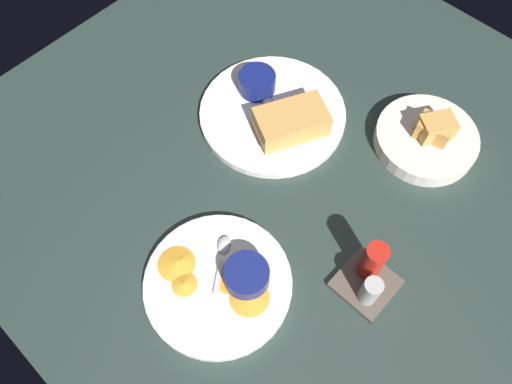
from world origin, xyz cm
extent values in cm
cube|color=#283833|center=(0.00, 0.00, -1.50)|extent=(110.00, 110.00, 3.00)
cylinder|color=white|center=(-4.35, -7.33, 0.80)|extent=(28.33, 28.33, 1.60)
cube|color=tan|center=(-3.48, -2.02, 4.00)|extent=(15.04, 12.71, 4.80)
cube|color=#DB938E|center=(-3.48, -2.02, 4.00)|extent=(14.99, 12.29, 0.80)
cylinder|color=navy|center=(-6.35, -13.39, 3.47)|extent=(7.29, 7.29, 3.75)
cylinder|color=black|center=(-6.35, -13.39, 4.95)|extent=(5.98, 5.98, 0.60)
cube|color=silver|center=(-3.56, -3.89, 1.85)|extent=(2.32, 5.50, 0.40)
ellipsoid|color=silver|center=(-5.11, -9.17, 2.00)|extent=(3.01, 3.69, 0.80)
cylinder|color=white|center=(26.92, 9.21, 0.80)|extent=(24.03, 24.03, 1.60)
cylinder|color=navy|center=(23.31, 12.21, 3.37)|extent=(7.30, 7.30, 3.55)
cylinder|color=olive|center=(23.31, 12.21, 4.75)|extent=(5.98, 5.98, 0.60)
cube|color=silver|center=(26.22, 8.72, 1.85)|extent=(4.96, 3.82, 0.40)
ellipsoid|color=silver|center=(21.72, 5.55, 2.00)|extent=(3.88, 3.64, 0.80)
cone|color=gold|center=(22.72, 13.74, 1.90)|extent=(4.73, 4.73, 0.60)
cone|color=gold|center=(30.76, 5.55, 1.90)|extent=(4.42, 4.42, 0.60)
cone|color=gold|center=(25.17, 14.55, 1.90)|extent=(7.89, 7.89, 0.60)
cone|color=gold|center=(29.31, 2.05, 1.90)|extent=(8.92, 8.92, 0.60)
cone|color=orange|center=(25.31, 10.46, 1.90)|extent=(6.14, 6.14, 0.60)
cone|color=gold|center=(28.41, 2.39, 1.90)|extent=(5.59, 5.59, 0.60)
cylinder|color=silver|center=(-19.22, 17.87, 1.50)|extent=(18.96, 18.96, 3.00)
cube|color=#C68C42|center=(-19.47, 18.24, 4.87)|extent=(5.85, 6.96, 3.74)
cube|color=tan|center=(-19.83, 18.38, 5.12)|extent=(7.43, 6.99, 4.23)
cube|color=brown|center=(10.37, 26.56, 0.50)|extent=(9.00, 9.00, 1.00)
cylinder|color=red|center=(8.57, 25.36, 5.25)|extent=(3.60, 3.60, 8.50)
cylinder|color=#B2B2B2|center=(12.17, 27.96, 4.00)|extent=(3.00, 3.00, 6.00)
camera|label=1|loc=(40.17, 30.11, 77.39)|focal=34.26mm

